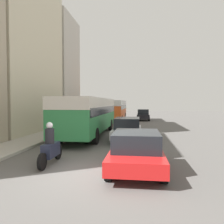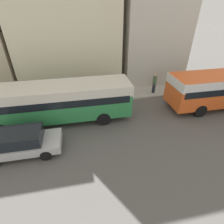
{
  "view_description": "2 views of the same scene",
  "coord_description": "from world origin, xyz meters",
  "views": [
    {
      "loc": [
        1.86,
        -7.4,
        2.49
      ],
      "look_at": [
        -0.85,
        13.89,
        1.6
      ],
      "focal_mm": 35.0,
      "sensor_mm": 36.0,
      "label": 1
    },
    {
      "loc": [
        9.35,
        10.74,
        7.59
      ],
      "look_at": [
        -0.51,
        12.66,
        1.17
      ],
      "focal_mm": 28.0,
      "sensor_mm": 36.0,
      "label": 2
    }
  ],
  "objects": [
    {
      "name": "building_midblock",
      "position": [
        -9.68,
        10.06,
        6.98
      ],
      "size": [
        6.97,
        9.32,
        13.96
      ],
      "color": "beige",
      "rests_on": "ground_plane"
    },
    {
      "name": "pedestrian_near_curb",
      "position": [
        -4.76,
        17.52,
        1.11
      ],
      "size": [
        0.36,
        0.36,
        1.85
      ],
      "color": "#232838",
      "rests_on": "sidewalk"
    },
    {
      "name": "pedestrian_walking_away",
      "position": [
        -4.88,
        12.19,
        1.06
      ],
      "size": [
        0.37,
        0.37,
        1.78
      ],
      "color": "#232838",
      "rests_on": "sidewalk"
    },
    {
      "name": "bus_lead",
      "position": [
        -1.9,
        8.75,
        1.86
      ],
      "size": [
        2.52,
        10.85,
        2.84
      ],
      "color": "#2D8447",
      "rests_on": "ground_plane"
    },
    {
      "name": "building_far_terrace",
      "position": [
        -9.26,
        18.39,
        6.42
      ],
      "size": [
        6.13,
        6.21,
        12.83
      ],
      "color": "beige",
      "rests_on": "ground_plane"
    },
    {
      "name": "car_far_curb",
      "position": [
        1.05,
        7.08,
        0.78
      ],
      "size": [
        1.88,
        4.4,
        1.51
      ],
      "color": "#B7B7BC",
      "rests_on": "ground_plane"
    }
  ]
}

